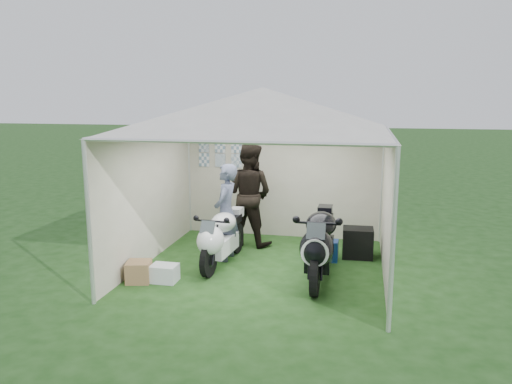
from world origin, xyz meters
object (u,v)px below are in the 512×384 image
Objects in this scene: crate_0 at (164,273)px; canopy_tent at (263,114)px; person_blue_jacket at (226,212)px; crate_1 at (139,272)px; motorcycle_black at (320,243)px; equipment_box at (358,243)px; person_dark_jacket at (249,194)px; motorcycle_white at (221,237)px; paddock_stand at (324,250)px.

canopy_tent is at bearing 36.93° from crate_0.
crate_1 is at bearing -35.85° from person_blue_jacket.
motorcycle_black is at bearing 69.62° from person_blue_jacket.
equipment_box is at bearing 66.10° from motorcycle_black.
motorcycle_black is 1.11× the size of person_dark_jacket.
paddock_stand is (1.70, 0.69, -0.34)m from motorcycle_white.
person_blue_jacket reaches higher than equipment_box.
person_blue_jacket reaches higher than paddock_stand.
equipment_box is at bearing -174.12° from person_dark_jacket.
motorcycle_white reaches higher than equipment_box.
paddock_stand is 0.89× the size of equipment_box.
person_dark_jacket reaches higher than paddock_stand.
equipment_box reaches higher than crate_0.
paddock_stand is at bearing 26.49° from motorcycle_white.
person_blue_jacket is 1.60m from crate_0.
equipment_box is (2.10, -0.40, -0.73)m from person_dark_jacket.
person_dark_jacket reaches higher than person_blue_jacket.
person_blue_jacket is 1.85m from crate_1.
motorcycle_black is 1.29× the size of person_blue_jacket.
canopy_tent is 2.92m from equipment_box.
canopy_tent is at bearing 72.14° from person_blue_jacket.
canopy_tent is 2.98m from crate_0.
motorcycle_white is 0.85× the size of motorcycle_black.
person_dark_jacket is (-1.53, 0.68, 0.82)m from paddock_stand.
person_blue_jacket is at bearing 95.26° from motorcycle_white.
motorcycle_black is at bearing -113.98° from equipment_box.
crate_0 is at bearing -166.06° from motorcycle_black.
person_blue_jacket is (-0.18, -1.00, -0.14)m from person_dark_jacket.
canopy_tent is 15.51× the size of crate_1.
motorcycle_black reaches higher than paddock_stand.
paddock_stand is at bearing -153.63° from equipment_box.
motorcycle_white is (-0.70, -0.12, -2.06)m from canopy_tent.
motorcycle_black is at bearing 13.69° from crate_1.
canopy_tent is 2.84× the size of person_dark_jacket.
paddock_stand is 0.28× the size of person_blue_jacket.
equipment_box reaches higher than paddock_stand.
motorcycle_black is at bearing 148.62° from person_dark_jacket.
motorcycle_white is 0.94× the size of person_dark_jacket.
paddock_stand is at bearing 90.00° from motorcycle_black.
crate_0 is at bearing 12.60° from crate_1.
canopy_tent is 3.18m from crate_1.
paddock_stand is at bearing 31.40° from crate_1.
person_dark_jacket reaches higher than crate_0.
paddock_stand is at bearing 33.98° from crate_0.
motorcycle_black reaches higher than crate_1.
crate_0 is (-2.36, -0.58, -0.47)m from motorcycle_black.
canopy_tent is at bearing 14.14° from motorcycle_white.
canopy_tent reaches higher than person_dark_jacket.
crate_1 is (-1.05, -0.99, -0.35)m from motorcycle_white.
motorcycle_white is 5.15× the size of crate_1.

